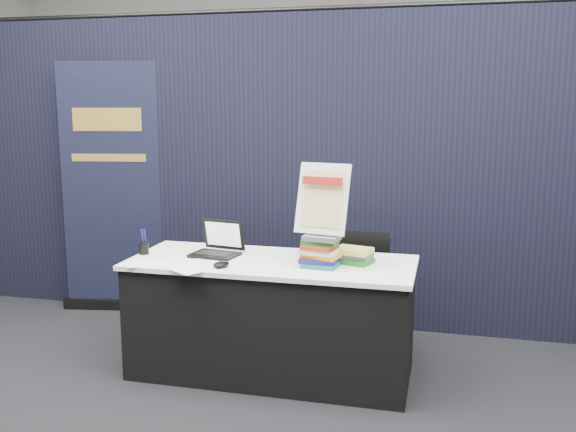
{
  "coord_description": "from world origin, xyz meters",
  "views": [
    {
      "loc": [
        1.07,
        -3.24,
        1.74
      ],
      "look_at": [
        0.11,
        0.55,
        1.04
      ],
      "focal_mm": 40.0,
      "sensor_mm": 36.0,
      "label": 1
    }
  ],
  "objects_px": {
    "pullup_banner": "(112,203)",
    "stacking_chair": "(358,288)",
    "display_table": "(272,317)",
    "info_sign": "(322,199)",
    "book_stack_tall": "(321,251)",
    "laptop": "(217,247)",
    "book_stack_short": "(354,256)"
  },
  "relations": [
    {
      "from": "display_table",
      "to": "stacking_chair",
      "type": "height_order",
      "value": "stacking_chair"
    },
    {
      "from": "book_stack_tall",
      "to": "pullup_banner",
      "type": "height_order",
      "value": "pullup_banner"
    },
    {
      "from": "display_table",
      "to": "info_sign",
      "type": "distance_m",
      "value": 0.85
    },
    {
      "from": "pullup_banner",
      "to": "info_sign",
      "type": "bearing_deg",
      "value": -37.02
    },
    {
      "from": "laptop",
      "to": "info_sign",
      "type": "distance_m",
      "value": 0.81
    },
    {
      "from": "book_stack_tall",
      "to": "pullup_banner",
      "type": "bearing_deg",
      "value": 152.59
    },
    {
      "from": "laptop",
      "to": "pullup_banner",
      "type": "distance_m",
      "value": 1.55
    },
    {
      "from": "display_table",
      "to": "info_sign",
      "type": "relative_size",
      "value": 4.07
    },
    {
      "from": "book_stack_tall",
      "to": "book_stack_short",
      "type": "xyz_separation_m",
      "value": [
        0.18,
        0.14,
        -0.05
      ]
    },
    {
      "from": "laptop",
      "to": "book_stack_short",
      "type": "bearing_deg",
      "value": 9.99
    },
    {
      "from": "display_table",
      "to": "laptop",
      "type": "bearing_deg",
      "value": 173.09
    },
    {
      "from": "display_table",
      "to": "info_sign",
      "type": "height_order",
      "value": "info_sign"
    },
    {
      "from": "laptop",
      "to": "pullup_banner",
      "type": "bearing_deg",
      "value": 153.33
    },
    {
      "from": "book_stack_short",
      "to": "pullup_banner",
      "type": "height_order",
      "value": "pullup_banner"
    },
    {
      "from": "book_stack_short",
      "to": "info_sign",
      "type": "distance_m",
      "value": 0.42
    },
    {
      "from": "info_sign",
      "to": "display_table",
      "type": "bearing_deg",
      "value": -176.48
    },
    {
      "from": "book_stack_short",
      "to": "info_sign",
      "type": "xyz_separation_m",
      "value": [
        -0.18,
        -0.11,
        0.36
      ]
    },
    {
      "from": "stacking_chair",
      "to": "book_stack_tall",
      "type": "bearing_deg",
      "value": -106.02
    },
    {
      "from": "display_table",
      "to": "book_stack_tall",
      "type": "xyz_separation_m",
      "value": [
        0.33,
        -0.08,
        0.47
      ]
    },
    {
      "from": "laptop",
      "to": "pullup_banner",
      "type": "xyz_separation_m",
      "value": [
        -1.26,
        0.9,
        0.11
      ]
    },
    {
      "from": "display_table",
      "to": "stacking_chair",
      "type": "distance_m",
      "value": 0.69
    },
    {
      "from": "book_stack_tall",
      "to": "info_sign",
      "type": "relative_size",
      "value": 0.51
    },
    {
      "from": "display_table",
      "to": "book_stack_short",
      "type": "bearing_deg",
      "value": 6.96
    },
    {
      "from": "laptop",
      "to": "display_table",
      "type": "bearing_deg",
      "value": 2.03
    },
    {
      "from": "info_sign",
      "to": "book_stack_tall",
      "type": "bearing_deg",
      "value": -78.48
    },
    {
      "from": "book_stack_tall",
      "to": "pullup_banner",
      "type": "xyz_separation_m",
      "value": [
        -1.98,
        1.02,
        0.07
      ]
    },
    {
      "from": "laptop",
      "to": "book_stack_tall",
      "type": "xyz_separation_m",
      "value": [
        0.72,
        -0.12,
        0.04
      ]
    },
    {
      "from": "laptop",
      "to": "info_sign",
      "type": "xyz_separation_m",
      "value": [
        0.72,
        -0.09,
        0.35
      ]
    },
    {
      "from": "book_stack_short",
      "to": "stacking_chair",
      "type": "relative_size",
      "value": 0.29
    },
    {
      "from": "book_stack_tall",
      "to": "info_sign",
      "type": "bearing_deg",
      "value": 90.0
    },
    {
      "from": "pullup_banner",
      "to": "stacking_chair",
      "type": "height_order",
      "value": "pullup_banner"
    },
    {
      "from": "laptop",
      "to": "book_stack_short",
      "type": "xyz_separation_m",
      "value": [
        0.9,
        0.02,
        -0.01
      ]
    }
  ]
}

